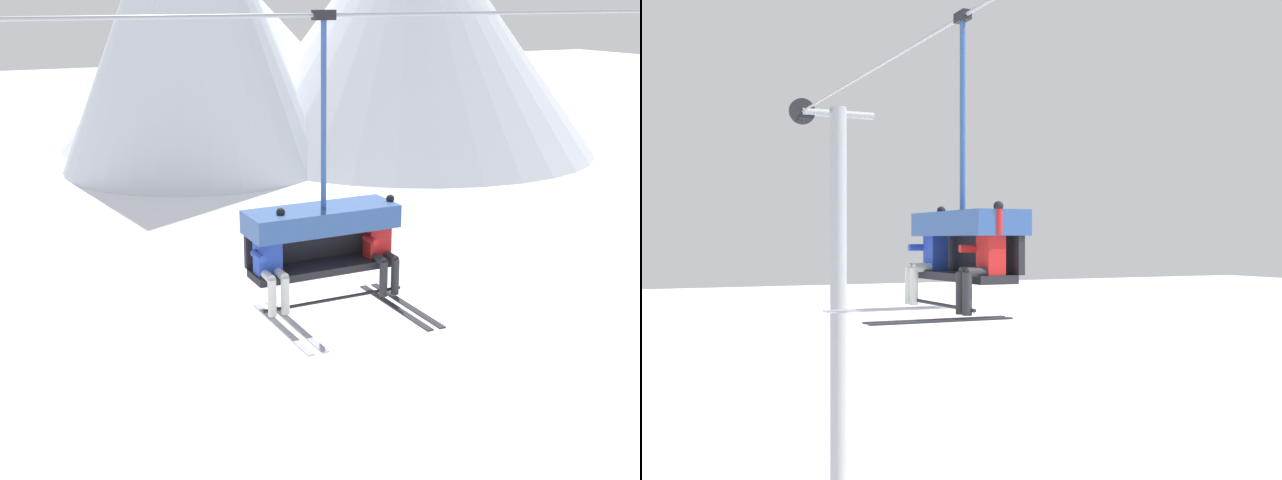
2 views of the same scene
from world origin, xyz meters
TOP-DOWN VIEW (x-y plane):
  - mountain_peak_west at (9.86, 33.37)m, footprint 14.66×14.66m
  - mountain_peak_central at (14.12, 40.39)m, footprint 21.51×21.51m
  - mountain_peak_east at (23.53, 33.36)m, footprint 23.07×23.07m
  - lift_cable at (1.01, -0.80)m, footprint 17.92×0.05m
  - chairlift_chair at (1.09, -0.73)m, footprint 2.01×0.74m
  - skier_blue at (0.30, -0.94)m, footprint 0.48×1.70m
  - skier_red at (1.88, -0.94)m, footprint 0.48×1.70m

SIDE VIEW (x-z plane):
  - mountain_peak_central at x=14.12m, z-range 0.00..11.58m
  - skier_blue at x=0.30m, z-range 5.45..6.79m
  - skier_red at x=1.88m, z-range 5.45..6.79m
  - chairlift_chair at x=1.09m, z-range 4.62..8.23m
  - mountain_peak_east at x=23.53m, z-range 0.00..15.17m
  - mountain_peak_west at x=9.86m, z-range 0.00..17.82m
  - lift_cable at x=1.01m, z-range 9.06..9.11m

